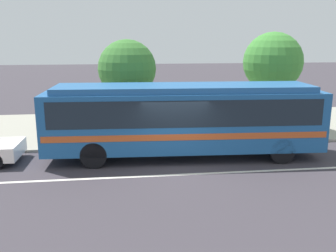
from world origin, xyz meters
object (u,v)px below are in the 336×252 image
street_tree_mid_block (273,63)px  street_tree_near_stop (127,69)px  transit_bus (184,116)px  bus_stop_sign (278,109)px  pedestrian_waiting_near_sign (218,115)px

street_tree_mid_block → street_tree_near_stop: bearing=-176.0°
transit_bus → street_tree_near_stop: street_tree_near_stop is taller
street_tree_near_stop → street_tree_mid_block: (7.49, 0.53, 0.22)m
bus_stop_sign → pedestrian_waiting_near_sign: bearing=154.3°
street_tree_near_stop → street_tree_mid_block: bearing=4.0°
pedestrian_waiting_near_sign → bus_stop_sign: bus_stop_sign is taller
pedestrian_waiting_near_sign → street_tree_mid_block: street_tree_mid_block is taller
transit_bus → street_tree_near_stop: (-2.17, 3.60, 1.61)m
street_tree_mid_block → transit_bus: bearing=-142.2°
pedestrian_waiting_near_sign → transit_bus: bearing=-127.2°
pedestrian_waiting_near_sign → street_tree_near_stop: (-4.34, 0.74, 2.21)m
bus_stop_sign → street_tree_mid_block: (0.65, 2.47, 1.95)m
bus_stop_sign → street_tree_mid_block: 3.21m
pedestrian_waiting_near_sign → street_tree_near_stop: street_tree_near_stop is taller
transit_bus → street_tree_near_stop: 4.50m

